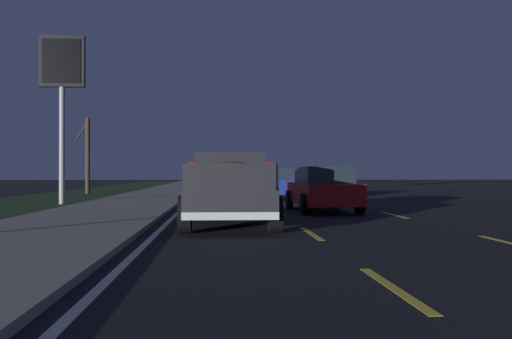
# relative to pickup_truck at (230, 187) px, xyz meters

# --- Properties ---
(ground) EXTENTS (144.00, 144.00, 0.00)m
(ground) POSITION_rel_pickup_truck_xyz_m (13.99, -3.50, -0.98)
(ground) COLOR black
(sidewalk_shoulder) EXTENTS (108.00, 4.00, 0.12)m
(sidewalk_shoulder) POSITION_rel_pickup_truck_xyz_m (13.99, 3.95, -0.92)
(sidewalk_shoulder) COLOR gray
(sidewalk_shoulder) RESTS_ON ground
(grass_verge) EXTENTS (108.00, 6.00, 0.01)m
(grass_verge) POSITION_rel_pickup_truck_xyz_m (13.99, 8.95, -0.98)
(grass_verge) COLOR #1E3819
(grass_verge) RESTS_ON ground
(lane_markings) EXTENTS (109.08, 7.04, 0.01)m
(lane_markings) POSITION_rel_pickup_truck_xyz_m (17.98, -0.49, -0.98)
(lane_markings) COLOR yellow
(lane_markings) RESTS_ON ground
(pickup_truck) EXTENTS (5.45, 2.33, 1.87)m
(pickup_truck) POSITION_rel_pickup_truck_xyz_m (0.00, 0.00, 0.00)
(pickup_truck) COLOR #232328
(pickup_truck) RESTS_ON ground
(sedan_blue) EXTENTS (4.45, 2.11, 1.54)m
(sedan_blue) POSITION_rel_pickup_truck_xyz_m (13.31, -3.53, -0.20)
(sedan_blue) COLOR navy
(sedan_blue) RESTS_ON ground
(sedan_red) EXTENTS (4.45, 2.11, 1.54)m
(sedan_red) POSITION_rel_pickup_truck_xyz_m (4.44, -3.29, -0.20)
(sedan_red) COLOR maroon
(sedan_red) RESTS_ON ground
(gas_price_sign) EXTENTS (0.27, 1.90, 7.20)m
(gas_price_sign) POSITION_rel_pickup_truck_xyz_m (9.31, 6.97, 4.44)
(gas_price_sign) COLOR #99999E
(gas_price_sign) RESTS_ON ground
(bare_tree_far) EXTENTS (1.00, 0.94, 4.85)m
(bare_tree_far) POSITION_rel_pickup_truck_xyz_m (20.69, 8.73, 1.55)
(bare_tree_far) COLOR #423323
(bare_tree_far) RESTS_ON ground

